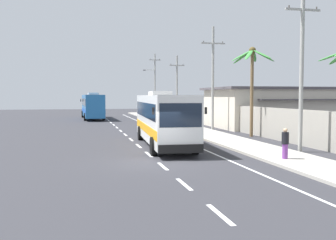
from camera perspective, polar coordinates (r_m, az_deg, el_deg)
The scene contains 16 objects.
ground_plane at distance 19.35m, azimuth -1.32°, elevation -6.29°, with size 160.00×160.00×0.00m, color #303035.
sidewalk_kerb at distance 30.74m, azimuth 7.44°, elevation -2.52°, with size 3.20×90.00×0.14m, color #A8A399.
lane_markings at distance 34.15m, azimuth -2.53°, elevation -2.00°, with size 3.81×71.00×0.01m.
boundary_wall at distance 35.77m, azimuth 10.95°, elevation 0.11°, with size 0.24×60.00×2.39m, color #9E998E.
coach_bus_foreground at distance 25.86m, azimuth -0.73°, elevation 0.40°, with size 3.34×12.09×3.62m.
coach_bus_far_lane at distance 56.34m, azimuth -10.92°, elevation 2.09°, with size 3.14×12.35×3.71m.
motorcycle_beside_bus at distance 34.85m, azimuth 1.10°, elevation -0.83°, with size 0.56×1.96×1.57m.
pedestrian_near_kerb at distance 38.92m, azimuth 1.75°, elevation 0.13°, with size 0.36×0.36×1.61m.
pedestrian_midwalk at distance 20.54m, azimuth 16.67°, elevation -3.21°, with size 0.36×0.36×1.54m.
pedestrian_far_walk at distance 39.64m, azimuth 3.93°, elevation 0.28°, with size 0.36×0.36×1.74m.
utility_pole_nearest at distance 24.23m, azimuth 18.87°, elevation 7.92°, with size 2.21×0.24×10.11m.
utility_pole_mid at distance 37.33m, azimuth 6.54°, elevation 6.26°, with size 2.35×0.24×9.76m.
utility_pole_far at distance 51.36m, azimuth 1.30°, elevation 4.81°, with size 2.03×0.24×8.51m.
utility_pole_distant at distance 65.62m, azimuth -1.97°, elevation 5.41°, with size 2.97×0.24×10.28m.
palm_nearest at distance 32.26m, azimuth 12.12°, elevation 7.14°, with size 3.90×3.72×7.20m.
roadside_building at distance 43.37m, azimuth 16.56°, elevation 1.81°, with size 15.84×10.01×4.16m.
Camera 1 is at (-3.79, -18.68, 3.31)m, focal length 41.91 mm.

